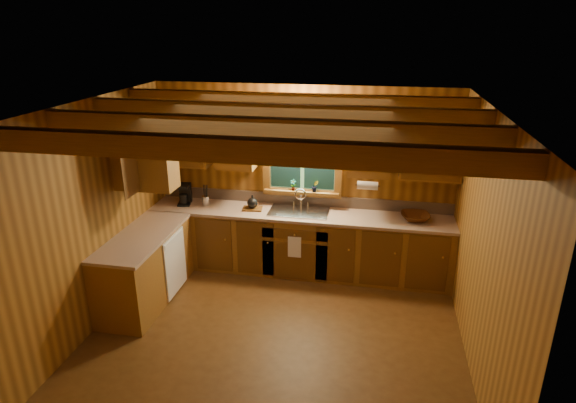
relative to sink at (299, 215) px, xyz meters
The scene contains 20 objects.
room 1.66m from the sink, 90.00° to the right, with size 4.20×4.20×4.20m.
ceiling_beams 2.29m from the sink, 90.00° to the right, with size 4.20×2.54×0.18m.
base_cabinets 0.73m from the sink, 147.14° to the right, with size 4.20×2.22×0.86m.
countertop 0.57m from the sink, 146.97° to the right, with size 4.20×2.24×0.04m.
backsplash 0.31m from the sink, 90.00° to the left, with size 4.20×0.02×0.16m, color tan.
dishwasher_panel 1.79m from the sink, 147.88° to the right, with size 0.02×0.60×0.80m, color white.
upper_cabinets 1.15m from the sink, 162.32° to the right, with size 4.19×1.77×0.78m.
window 0.72m from the sink, 90.00° to the left, with size 1.12×0.08×1.00m.
window_sill 0.34m from the sink, 90.00° to the left, with size 1.06×0.14×0.04m, color brown.
wall_sconce 1.32m from the sink, 90.00° to the left, with size 0.45×0.21×0.17m.
paper_towel_roll 1.06m from the sink, ahead, with size 0.11×0.11×0.27m, color white.
dish_towel 0.48m from the sink, 90.00° to the right, with size 0.18×0.01×0.30m, color white.
sink is the anchor object (origin of this frame).
coffee_maker 1.69m from the sink, behind, with size 0.17×0.22×0.31m.
utensil_crock 1.37m from the sink, behind, with size 0.11×0.11×0.31m.
cutting_board 0.66m from the sink, behind, with size 0.27×0.19×0.02m, color #593513.
teakettle 0.67m from the sink, behind, with size 0.15×0.15×0.19m.
wicker_basket 1.57m from the sink, ahead, with size 0.38×0.38×0.09m, color #48230C.
potted_plant_left 0.43m from the sink, 120.61° to the left, with size 0.09×0.06×0.16m, color #593513.
potted_plant_right 0.46m from the sink, 46.71° to the left, with size 0.09×0.07×0.17m, color #593513.
Camera 1 is at (1.01, -4.50, 3.37)m, focal length 29.95 mm.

